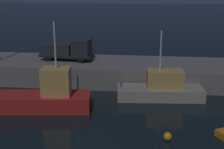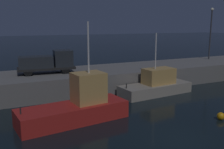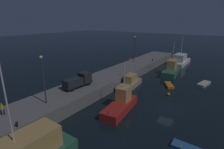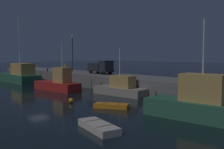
% 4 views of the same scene
% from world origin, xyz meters
% --- Properties ---
extents(ground_plane, '(320.00, 320.00, 0.00)m').
position_xyz_m(ground_plane, '(0.00, 0.00, 0.00)').
color(ground_plane, black).
extents(pier_quay, '(78.84, 7.25, 2.18)m').
position_xyz_m(pier_quay, '(0.00, 15.00, 1.09)').
color(pier_quay, slate).
rests_on(pier_quay, ground).
extents(fishing_trawler_red, '(8.26, 3.46, 6.49)m').
position_xyz_m(fishing_trawler_red, '(5.08, 9.93, 0.97)').
color(fishing_trawler_red, gray).
rests_on(fishing_trawler_red, ground).
extents(fishing_boat_blue, '(12.75, 4.35, 13.34)m').
position_xyz_m(fishing_boat_blue, '(-21.50, 6.96, 1.42)').
color(fishing_boat_blue, '#2D6647').
rests_on(fishing_boat_blue, ground).
extents(fishing_boat_white, '(10.40, 4.34, 8.76)m').
position_xyz_m(fishing_boat_white, '(19.66, 5.31, 1.33)').
color(fishing_boat_white, '#2D6647').
rests_on(fishing_boat_white, ground).
extents(fishing_boat_orange, '(8.68, 3.77, 7.58)m').
position_xyz_m(fishing_boat_orange, '(-4.95, 5.97, 1.14)').
color(fishing_boat_orange, red).
rests_on(fishing_boat_orange, ground).
extents(rowboat_white_mid, '(4.40, 2.39, 0.56)m').
position_xyz_m(rowboat_white_mid, '(15.83, -3.30, 0.26)').
color(rowboat_white_mid, beige).
rests_on(rowboat_white_mid, ground).
extents(dinghy_red_small, '(3.84, 3.07, 0.52)m').
position_xyz_m(dinghy_red_small, '(10.58, 2.95, 0.24)').
color(dinghy_red_small, orange).
rests_on(dinghy_red_small, ground).
extents(mooring_buoy_near, '(0.60, 0.60, 0.60)m').
position_xyz_m(mooring_buoy_near, '(5.30, 1.40, 0.30)').
color(mooring_buoy_near, orange).
rests_on(mooring_buoy_near, ground).
extents(lamp_post_west, '(0.44, 0.44, 7.29)m').
position_xyz_m(lamp_post_west, '(-12.97, 14.24, 6.48)').
color(lamp_post_west, '#38383D').
rests_on(lamp_post_west, pier_quay).
extents(utility_truck, '(6.11, 2.43, 2.45)m').
position_xyz_m(utility_truck, '(-5.28, 15.11, 3.42)').
color(utility_truck, black).
rests_on(utility_truck, pier_quay).
extents(dockworker, '(0.42, 0.42, 1.72)m').
position_xyz_m(dockworker, '(-18.38, 15.99, 3.16)').
color(dockworker, black).
rests_on(dockworker, pier_quay).
extents(bollard_west, '(0.28, 0.28, 0.61)m').
position_xyz_m(bollard_west, '(-18.79, 11.78, 2.49)').
color(bollard_west, black).
rests_on(bollard_west, pier_quay).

